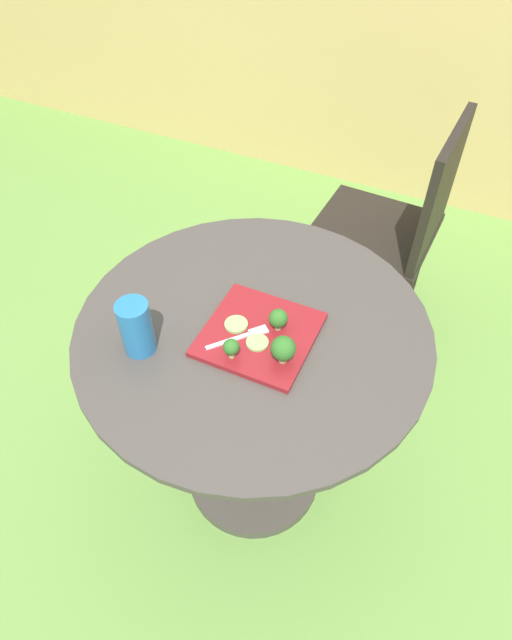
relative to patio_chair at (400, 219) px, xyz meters
name	(u,v)px	position (x,y,z in m)	size (l,w,h in m)	color
ground_plane	(254,475)	(-0.17, -0.90, -0.53)	(12.00, 12.00, 0.00)	#669342
bamboo_fence	(422,76)	(-0.17, 1.00, 0.10)	(8.00, 0.08, 1.25)	tan
patio_table	(253,395)	(-0.17, -0.90, -0.05)	(0.87, 0.87, 0.76)	#423D38
patio_chair	(400,219)	(0.00, 0.00, 0.00)	(0.46, 0.46, 0.90)	black
salad_plate	(259,334)	(-0.15, -0.92, 0.24)	(0.25, 0.25, 0.01)	maroon
drinking_glass	(137,330)	(-0.38, -1.07, 0.30)	(0.07, 0.07, 0.14)	#236BA8
fork	(243,336)	(-0.18, -0.95, 0.25)	(0.12, 0.13, 0.00)	silver
broccoli_floret_0	(278,318)	(-0.11, -0.89, 0.28)	(0.04, 0.04, 0.06)	#99B770
broccoli_floret_1	(283,349)	(-0.07, -0.98, 0.29)	(0.06, 0.06, 0.07)	#99B770
broccoli_floret_2	(230,347)	(-0.18, -1.01, 0.28)	(0.04, 0.04, 0.05)	#99B770
cucumber_slice_0	(236,324)	(-0.21, -0.93, 0.25)	(0.06, 0.06, 0.01)	#8EB766
cucumber_slice_1	(257,343)	(-0.14, -0.96, 0.25)	(0.05, 0.05, 0.01)	#8EB766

